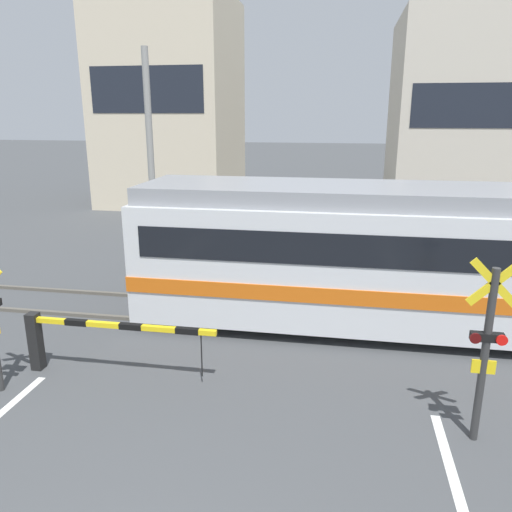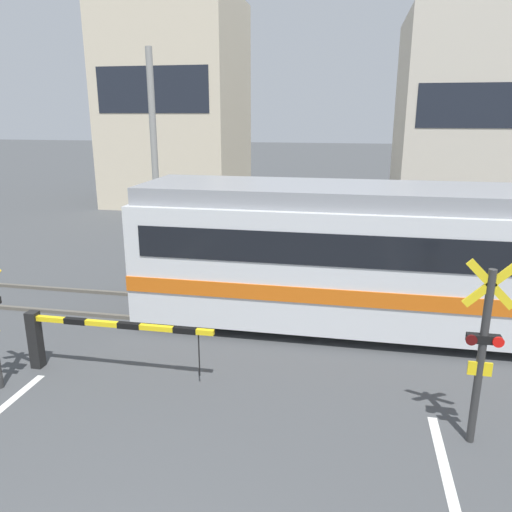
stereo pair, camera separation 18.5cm
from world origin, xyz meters
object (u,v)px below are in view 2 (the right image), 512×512
(crossing_barrier_near, at_px, (77,333))
(pedestrian, at_px, (337,231))
(crossing_barrier_far, at_px, (379,258))
(crossing_signal_right, at_px, (483,346))

(crossing_barrier_near, bearing_deg, pedestrian, 62.84)
(crossing_barrier_far, height_order, pedestrian, pedestrian)
(crossing_barrier_near, xyz_separation_m, crossing_signal_right, (6.58, -0.79, 0.74))
(pedestrian, bearing_deg, crossing_signal_right, -76.05)
(crossing_barrier_near, relative_size, crossing_barrier_far, 1.00)
(crossing_barrier_far, distance_m, crossing_signal_right, 6.86)
(crossing_barrier_far, bearing_deg, pedestrian, 116.56)
(crossing_barrier_far, distance_m, pedestrian, 2.73)
(pedestrian, bearing_deg, crossing_barrier_far, -63.44)
(crossing_barrier_near, relative_size, pedestrian, 2.22)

